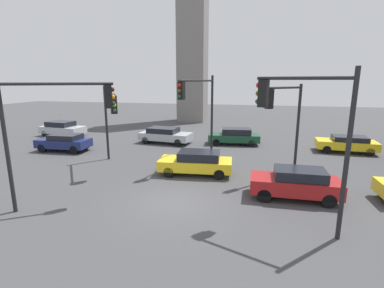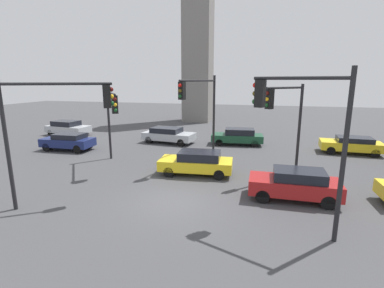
{
  "view_description": "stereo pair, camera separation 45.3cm",
  "coord_description": "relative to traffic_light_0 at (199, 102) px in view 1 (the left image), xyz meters",
  "views": [
    {
      "loc": [
        3.47,
        -11.55,
        5.39
      ],
      "look_at": [
        0.04,
        3.35,
        1.97
      ],
      "focal_mm": 26.73,
      "sensor_mm": 36.0,
      "label": 1
    },
    {
      "loc": [
        3.91,
        -11.44,
        5.39
      ],
      "look_at": [
        0.04,
        3.35,
        1.97
      ],
      "focal_mm": 26.73,
      "sensor_mm": 36.0,
      "label": 2
    }
  ],
  "objects": [
    {
      "name": "ground_plane",
      "position": [
        0.18,
        -6.22,
        -4.06
      ],
      "size": [
        106.99,
        106.99,
        0.0
      ],
      "primitive_type": "plane",
      "color": "#424244"
    },
    {
      "name": "car_4",
      "position": [
        -4.15,
        5.58,
        -3.33
      ],
      "size": [
        4.66,
        2.42,
        1.36
      ],
      "rotation": [
        0.0,
        0.0,
        -0.11
      ],
      "color": "#ADB2B7",
      "rests_on": "ground_plane"
    },
    {
      "name": "car_0",
      "position": [
        -15.12,
        6.5,
        -3.31
      ],
      "size": [
        4.45,
        2.36,
        1.44
      ],
      "rotation": [
        0.0,
        0.0,
        -0.1
      ],
      "color": "#ADB2B7",
      "rests_on": "ground_plane"
    },
    {
      "name": "traffic_light_3",
      "position": [
        -4.43,
        -7.53,
        -0.1
      ],
      "size": [
        3.7,
        2.54,
        5.46
      ],
      "rotation": [
        0.0,
        0.0,
        0.59
      ],
      "color": "black",
      "rests_on": "ground_plane"
    },
    {
      "name": "car_7",
      "position": [
        0.31,
        -2.12,
        -3.34
      ],
      "size": [
        4.33,
        2.13,
        1.37
      ],
      "rotation": [
        0.0,
        0.0,
        3.23
      ],
      "color": "yellow",
      "rests_on": "ground_plane"
    },
    {
      "name": "car_3",
      "position": [
        5.52,
        -4.56,
        -3.3
      ],
      "size": [
        4.0,
        1.7,
        1.44
      ],
      "rotation": [
        0.0,
        0.0,
        3.15
      ],
      "color": "maroon",
      "rests_on": "ground_plane"
    },
    {
      "name": "car_2",
      "position": [
        -10.86,
        1.07,
        -3.34
      ],
      "size": [
        4.01,
        1.89,
        1.33
      ],
      "rotation": [
        0.0,
        0.0,
        3.18
      ],
      "color": "navy",
      "rests_on": "ground_plane"
    },
    {
      "name": "car_6",
      "position": [
        10.37,
        5.54,
        -3.37
      ],
      "size": [
        4.32,
        2.03,
        1.27
      ],
      "rotation": [
        0.0,
        0.0,
        3.1
      ],
      "color": "yellow",
      "rests_on": "ground_plane"
    },
    {
      "name": "traffic_light_2",
      "position": [
        5.26,
        -7.34,
        0.0
      ],
      "size": [
        3.11,
        1.38,
        5.82
      ],
      "rotation": [
        0.0,
        0.0,
        2.76
      ],
      "color": "black",
      "rests_on": "ground_plane"
    },
    {
      "name": "traffic_light_4",
      "position": [
        -5.2,
        -1.86,
        -0.53
      ],
      "size": [
        2.56,
        3.37,
        4.97
      ],
      "rotation": [
        0.0,
        0.0,
        -0.93
      ],
      "color": "black",
      "rests_on": "ground_plane"
    },
    {
      "name": "car_1",
      "position": [
        1.81,
        6.41,
        -3.33
      ],
      "size": [
        4.44,
        2.15,
        1.39
      ],
      "rotation": [
        0.0,
        0.0,
        3.24
      ],
      "color": "#19472D",
      "rests_on": "ground_plane"
    },
    {
      "name": "skyline_tower",
      "position": [
        -4.92,
        19.84,
        7.42
      ],
      "size": [
        3.5,
        3.5,
        22.96
      ],
      "primitive_type": "cube",
      "color": "gray",
      "rests_on": "ground_plane"
    },
    {
      "name": "traffic_light_1",
      "position": [
        5.05,
        -1.62,
        -0.36
      ],
      "size": [
        2.04,
        2.15,
        5.2
      ],
      "rotation": [
        0.0,
        0.0,
        -2.33
      ],
      "color": "black",
      "rests_on": "ground_plane"
    },
    {
      "name": "traffic_light_0",
      "position": [
        0.0,
        0.0,
        0.0
      ],
      "size": [
        1.42,
        4.22,
        5.71
      ],
      "rotation": [
        0.0,
        0.0,
        -1.86
      ],
      "color": "black",
      "rests_on": "ground_plane"
    }
  ]
}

